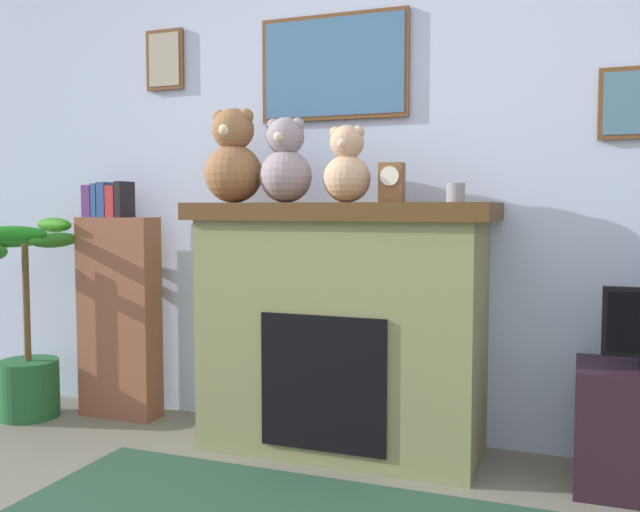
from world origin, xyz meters
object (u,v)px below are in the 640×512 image
Objects in this scene: potted_plant at (28,341)px; candle_jar at (456,193)px; teddy_bear_cream at (286,164)px; teddy_bear_brown at (233,161)px; mantel_clock at (392,182)px; fireplace at (342,326)px; bookshelf at (119,310)px; teddy_bear_grey at (347,168)px.

potted_plant is 2.42m from candle_jar.
teddy_bear_brown is at bearing -179.99° from teddy_bear_cream.
potted_plant is 2.17m from mantel_clock.
fireplace is 0.96m from teddy_bear_brown.
mantel_clock reaches higher than candle_jar.
candle_jar reaches higher than potted_plant.
mantel_clock reaches higher than bookshelf.
fireplace is 3.06× the size of teddy_bear_brown.
teddy_bear_grey reaches higher than bookshelf.
teddy_bear_grey is (0.58, 0.00, -0.05)m from teddy_bear_brown.
bookshelf is at bearing 173.84° from teddy_bear_brown.
teddy_bear_grey reaches higher than candle_jar.
teddy_bear_grey reaches higher than potted_plant.
teddy_bear_brown is (0.75, -0.08, 0.79)m from bookshelf.
fireplace reaches higher than potted_plant.
potted_plant is (-0.45, -0.19, -0.17)m from bookshelf.
bookshelf reaches higher than fireplace.
teddy_bear_cream reaches higher than mantel_clock.
potted_plant is 6.12× the size of mantel_clock.
bookshelf reaches higher than candle_jar.
teddy_bear_brown is at bearing -178.11° from fireplace.
bookshelf is 3.64× the size of teddy_bear_grey.
mantel_clock is (-0.29, -0.00, 0.05)m from candle_jar.
potted_plant is 1.75m from teddy_bear_cream.
teddy_bear_brown is 0.28m from teddy_bear_cream.
candle_jar is at bearing 0.24° from mantel_clock.
potted_plant is 1.54m from teddy_bear_brown.
candle_jar is at bearing 0.05° from teddy_bear_grey.
teddy_bear_brown is (-0.56, -0.02, 0.78)m from fireplace.
teddy_bear_grey is at bearing -3.47° from bookshelf.
potted_plant is at bearing -176.83° from mantel_clock.
fireplace is 0.74m from teddy_bear_grey.
teddy_bear_grey is (1.79, 0.11, 0.91)m from potted_plant.
mantel_clock is at bearing -4.51° from fireplace.
potted_plant is at bearing -177.19° from candle_jar.
mantel_clock is (2.00, 0.11, 0.84)m from potted_plant.
teddy_bear_brown reaches higher than fireplace.
bookshelf is 0.52m from potted_plant.
candle_jar is 0.51m from teddy_bear_grey.
candle_jar is at bearing -1.93° from fireplace.
teddy_bear_grey reaches higher than mantel_clock.
bookshelf is at bearing 177.48° from candle_jar.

